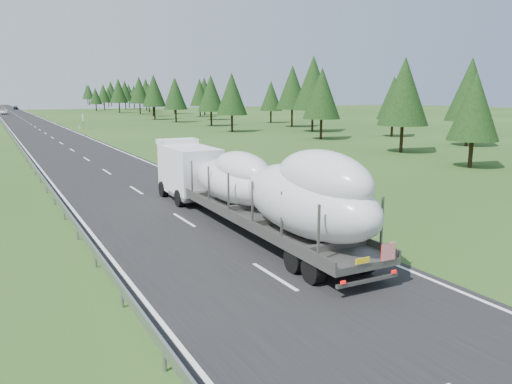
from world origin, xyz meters
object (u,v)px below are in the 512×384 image
boat_truck (254,185)px  distant_van (2,112)px  highway_sign (83,119)px  distant_car_dark (16,108)px

boat_truck → distant_van: 149.93m
boat_truck → highway_sign: bearing=86.0°
highway_sign → boat_truck: 74.87m
boat_truck → distant_car_dark: bearing=89.7°
highway_sign → distant_car_dark: (-4.27, 124.41, -1.10)m
highway_sign → distant_van: 75.88m
highway_sign → distant_van: bearing=98.0°
highway_sign → distant_van: highway_sign is taller
boat_truck → distant_van: (-5.38, 149.83, -1.42)m
highway_sign → distant_car_dark: size_ratio=0.63×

